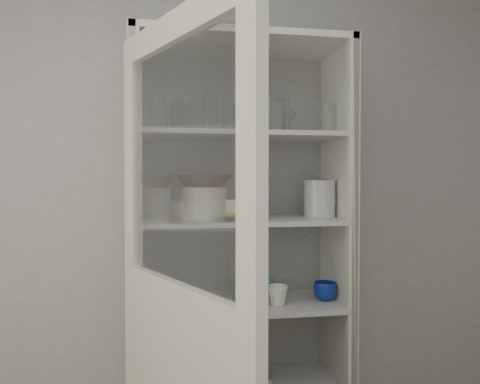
# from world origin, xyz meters

# --- Properties ---
(wall_back) EXTENTS (3.60, 0.02, 2.60)m
(wall_back) POSITION_xyz_m (0.00, 1.50, 1.30)
(wall_back) COLOR #A1A09D
(wall_back) RESTS_ON ground
(pantry_cabinet) EXTENTS (1.00, 0.45, 2.10)m
(pantry_cabinet) POSITION_xyz_m (0.20, 1.34, 0.94)
(pantry_cabinet) COLOR beige
(pantry_cabinet) RESTS_ON floor
(cupboard_door) EXTENTS (0.41, 0.83, 2.00)m
(cupboard_door) POSITION_xyz_m (-0.11, 0.64, 0.87)
(cupboard_door) COLOR beige
(cupboard_door) RESTS_ON floor
(tumbler_0) EXTENTS (0.08, 0.08, 0.13)m
(tumbler_0) POSITION_xyz_m (-0.09, 1.12, 1.73)
(tumbler_0) COLOR silver
(tumbler_0) RESTS_ON shelf_glass
(tumbler_1) EXTENTS (0.08, 0.08, 0.16)m
(tumbler_1) POSITION_xyz_m (-0.11, 1.16, 1.74)
(tumbler_1) COLOR silver
(tumbler_1) RESTS_ON shelf_glass
(tumbler_2) EXTENTS (0.08, 0.08, 0.15)m
(tumbler_2) POSITION_xyz_m (-0.01, 1.16, 1.73)
(tumbler_2) COLOR silver
(tumbler_2) RESTS_ON shelf_glass
(tumbler_3) EXTENTS (0.08, 0.08, 0.13)m
(tumbler_3) POSITION_xyz_m (0.08, 1.12, 1.72)
(tumbler_3) COLOR silver
(tumbler_3) RESTS_ON shelf_glass
(tumbler_4) EXTENTS (0.09, 0.09, 0.14)m
(tumbler_4) POSITION_xyz_m (0.34, 1.12, 1.73)
(tumbler_4) COLOR silver
(tumbler_4) RESTS_ON shelf_glass
(tumbler_5) EXTENTS (0.09, 0.09, 0.14)m
(tumbler_5) POSITION_xyz_m (0.38, 1.17, 1.73)
(tumbler_5) COLOR silver
(tumbler_5) RESTS_ON shelf_glass
(tumbler_6) EXTENTS (0.08, 0.08, 0.13)m
(tumbler_6) POSITION_xyz_m (0.59, 1.12, 1.72)
(tumbler_6) COLOR silver
(tumbler_6) RESTS_ON shelf_glass
(tumbler_7) EXTENTS (0.08, 0.08, 0.15)m
(tumbler_7) POSITION_xyz_m (-0.16, 1.27, 1.74)
(tumbler_7) COLOR silver
(tumbler_7) RESTS_ON shelf_glass
(tumbler_8) EXTENTS (0.08, 0.08, 0.15)m
(tumbler_8) POSITION_xyz_m (0.09, 1.25, 1.73)
(tumbler_8) COLOR silver
(tumbler_8) RESTS_ON shelf_glass
(tumbler_9) EXTENTS (0.08, 0.08, 0.15)m
(tumbler_9) POSITION_xyz_m (-0.08, 1.28, 1.73)
(tumbler_9) COLOR silver
(tumbler_9) RESTS_ON shelf_glass
(tumbler_10) EXTENTS (0.10, 0.10, 0.16)m
(tumbler_10) POSITION_xyz_m (0.27, 1.27, 1.74)
(tumbler_10) COLOR silver
(tumbler_10) RESTS_ON shelf_glass
(tumbler_11) EXTENTS (0.07, 0.07, 0.14)m
(tumbler_11) POSITION_xyz_m (0.22, 1.29, 1.73)
(tumbler_11) COLOR silver
(tumbler_11) RESTS_ON shelf_glass
(goblet_0) EXTENTS (0.08, 0.08, 0.17)m
(goblet_0) POSITION_xyz_m (-0.04, 1.36, 1.75)
(goblet_0) COLOR silver
(goblet_0) RESTS_ON shelf_glass
(goblet_1) EXTENTS (0.08, 0.08, 0.18)m
(goblet_1) POSITION_xyz_m (0.24, 1.35, 1.75)
(goblet_1) COLOR silver
(goblet_1) RESTS_ON shelf_glass
(goblet_2) EXTENTS (0.07, 0.07, 0.16)m
(goblet_2) POSITION_xyz_m (0.33, 1.36, 1.74)
(goblet_2) COLOR silver
(goblet_2) RESTS_ON shelf_glass
(goblet_3) EXTENTS (0.07, 0.07, 0.16)m
(goblet_3) POSITION_xyz_m (0.46, 1.37, 1.74)
(goblet_3) COLOR silver
(goblet_3) RESTS_ON shelf_glass
(plate_stack_front) EXTENTS (0.22, 0.22, 0.08)m
(plate_stack_front) POSITION_xyz_m (0.02, 1.24, 1.30)
(plate_stack_front) COLOR white
(plate_stack_front) RESTS_ON shelf_plates
(plate_stack_back) EXTENTS (0.20, 0.20, 0.10)m
(plate_stack_back) POSITION_xyz_m (0.01, 1.40, 1.31)
(plate_stack_back) COLOR white
(plate_stack_back) RESTS_ON shelf_plates
(cream_bowl) EXTENTS (0.25, 0.25, 0.06)m
(cream_bowl) POSITION_xyz_m (0.02, 1.24, 1.38)
(cream_bowl) COLOR silver
(cream_bowl) RESTS_ON plate_stack_front
(terracotta_bowl) EXTENTS (0.31, 0.31, 0.06)m
(terracotta_bowl) POSITION_xyz_m (0.02, 1.24, 1.44)
(terracotta_bowl) COLOR #442617
(terracotta_bowl) RESTS_ON cream_bowl
(glass_platter) EXTENTS (0.39, 0.39, 0.02)m
(glass_platter) POSITION_xyz_m (0.16, 1.24, 1.27)
(glass_platter) COLOR silver
(glass_platter) RESTS_ON shelf_plates
(yellow_trivet) EXTENTS (0.22, 0.22, 0.01)m
(yellow_trivet) POSITION_xyz_m (0.16, 1.24, 1.29)
(yellow_trivet) COLOR gold
(yellow_trivet) RESTS_ON glass_platter
(white_ramekin) EXTENTS (0.15, 0.15, 0.06)m
(white_ramekin) POSITION_xyz_m (0.16, 1.24, 1.32)
(white_ramekin) COLOR white
(white_ramekin) RESTS_ON yellow_trivet
(grey_bowl_stack) EXTENTS (0.15, 0.15, 0.18)m
(grey_bowl_stack) POSITION_xyz_m (0.59, 1.26, 1.35)
(grey_bowl_stack) COLOR #B4B4B4
(grey_bowl_stack) RESTS_ON shelf_plates
(mug_blue) EXTENTS (0.13, 0.13, 0.09)m
(mug_blue) POSITION_xyz_m (0.61, 1.23, 0.91)
(mug_blue) COLOR navy
(mug_blue) RESTS_ON shelf_mugs
(mug_teal) EXTENTS (0.13, 0.13, 0.10)m
(mug_teal) POSITION_xyz_m (0.32, 1.33, 0.91)
(mug_teal) COLOR teal
(mug_teal) RESTS_ON shelf_mugs
(mug_white) EXTENTS (0.10, 0.10, 0.09)m
(mug_white) POSITION_xyz_m (0.36, 1.19, 0.91)
(mug_white) COLOR white
(mug_white) RESTS_ON shelf_mugs
(teal_jar) EXTENTS (0.09, 0.09, 0.11)m
(teal_jar) POSITION_xyz_m (0.22, 1.28, 0.91)
(teal_jar) COLOR teal
(teal_jar) RESTS_ON shelf_mugs
(measuring_cups) EXTENTS (0.11, 0.11, 0.04)m
(measuring_cups) POSITION_xyz_m (-0.02, 1.22, 0.88)
(measuring_cups) COLOR silver
(measuring_cups) RESTS_ON shelf_mugs
(white_canister) EXTENTS (0.14, 0.14, 0.14)m
(white_canister) POSITION_xyz_m (-0.21, 1.32, 0.93)
(white_canister) COLOR white
(white_canister) RESTS_ON shelf_mugs
(cream_dish) EXTENTS (0.31, 0.31, 0.07)m
(cream_dish) POSITION_xyz_m (-0.02, 1.25, 0.50)
(cream_dish) COLOR silver
(cream_dish) RESTS_ON shelf_bot
(tin_box) EXTENTS (0.22, 0.17, 0.06)m
(tin_box) POSITION_xyz_m (0.25, 1.25, 0.49)
(tin_box) COLOR #AFAFAF
(tin_box) RESTS_ON shelf_bot
(tumbler_12) EXTENTS (0.06, 0.06, 0.13)m
(tumbler_12) POSITION_xyz_m (0.19, 1.23, 1.72)
(tumbler_12) COLOR silver
(tumbler_12) RESTS_ON shelf_glass
(tumbler_13) EXTENTS (0.07, 0.07, 0.15)m
(tumbler_13) POSITION_xyz_m (0.24, 1.20, 1.73)
(tumbler_13) COLOR silver
(tumbler_13) RESTS_ON shelf_glass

